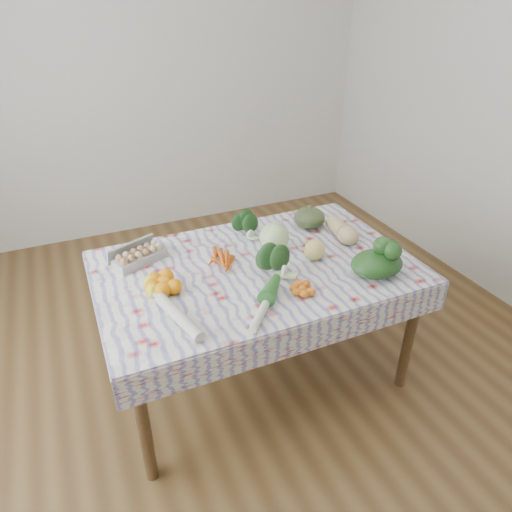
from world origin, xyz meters
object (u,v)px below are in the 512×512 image
dining_table (256,279)px  grapefruit (315,250)px  egg_carton (140,257)px  kabocha_squash (309,218)px  butternut_squash (343,229)px  cabbage (274,237)px

dining_table → grapefruit: (0.31, -0.07, 0.14)m
dining_table → egg_carton: bearing=153.9°
kabocha_squash → butternut_squash: (0.10, -0.21, -0.00)m
cabbage → grapefruit: (0.16, -0.17, -0.03)m
cabbage → kabocha_squash: bearing=28.7°
dining_table → grapefruit: bearing=-12.0°
cabbage → grapefruit: 0.24m
dining_table → egg_carton: size_ratio=5.67×
kabocha_squash → grapefruit: size_ratio=1.67×
dining_table → kabocha_squash: bearing=30.6°
dining_table → butternut_squash: (0.59, 0.08, 0.14)m
butternut_squash → kabocha_squash: bearing=123.3°
dining_table → grapefruit: grapefruit is taller
kabocha_squash → cabbage: (-0.33, -0.18, 0.02)m
butternut_squash → grapefruit: bearing=-144.9°
dining_table → kabocha_squash: 0.58m
kabocha_squash → cabbage: bearing=-151.3°
kabocha_squash → grapefruit: (-0.17, -0.35, -0.01)m
cabbage → egg_carton: bearing=167.0°
cabbage → grapefruit: cabbage is taller
butternut_squash → cabbage: bearing=-176.8°
dining_table → cabbage: size_ratio=9.71×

